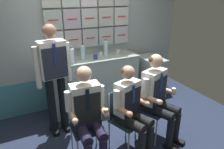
{
  "coord_description": "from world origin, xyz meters",
  "views": [
    {
      "loc": [
        -1.21,
        -2.34,
        2.11
      ],
      "look_at": [
        0.04,
        0.19,
        0.99
      ],
      "focal_mm": 33.4,
      "sensor_mm": 36.0,
      "label": 1
    }
  ],
  "objects_px": {
    "folding_chair_right": "(123,113)",
    "crew_member_by_counter": "(158,94)",
    "folding_chair_by_counter": "(148,102)",
    "folding_chair_left": "(85,118)",
    "crew_member_right": "(132,108)",
    "paper_cup_tan": "(95,57)",
    "sparkling_bottle_green": "(72,55)",
    "crew_member_left": "(88,112)",
    "crew_member_standing": "(54,71)",
    "service_trolley": "(150,76)"
  },
  "relations": [
    {
      "from": "crew_member_left",
      "to": "folding_chair_right",
      "type": "distance_m",
      "value": 0.56
    },
    {
      "from": "folding_chair_left",
      "to": "folding_chair_right",
      "type": "distance_m",
      "value": 0.53
    },
    {
      "from": "sparkling_bottle_green",
      "to": "crew_member_left",
      "type": "bearing_deg",
      "value": -98.39
    },
    {
      "from": "crew_member_right",
      "to": "crew_member_standing",
      "type": "relative_size",
      "value": 0.73
    },
    {
      "from": "folding_chair_left",
      "to": "paper_cup_tan",
      "type": "distance_m",
      "value": 1.32
    },
    {
      "from": "service_trolley",
      "to": "paper_cup_tan",
      "type": "distance_m",
      "value": 1.32
    },
    {
      "from": "crew_member_left",
      "to": "crew_member_standing",
      "type": "height_order",
      "value": "crew_member_standing"
    },
    {
      "from": "folding_chair_left",
      "to": "crew_member_right",
      "type": "relative_size",
      "value": 0.69
    },
    {
      "from": "crew_member_left",
      "to": "folding_chair_left",
      "type": "bearing_deg",
      "value": 86.98
    },
    {
      "from": "service_trolley",
      "to": "sparkling_bottle_green",
      "type": "distance_m",
      "value": 1.75
    },
    {
      "from": "paper_cup_tan",
      "to": "sparkling_bottle_green",
      "type": "bearing_deg",
      "value": -175.69
    },
    {
      "from": "crew_member_left",
      "to": "crew_member_standing",
      "type": "distance_m",
      "value": 0.9
    },
    {
      "from": "folding_chair_left",
      "to": "sparkling_bottle_green",
      "type": "xyz_separation_m",
      "value": [
        0.17,
        1.03,
        0.58
      ]
    },
    {
      "from": "crew_member_right",
      "to": "paper_cup_tan",
      "type": "relative_size",
      "value": 15.09
    },
    {
      "from": "folding_chair_right",
      "to": "folding_chair_by_counter",
      "type": "distance_m",
      "value": 0.5
    },
    {
      "from": "service_trolley",
      "to": "crew_member_right",
      "type": "distance_m",
      "value": 1.77
    },
    {
      "from": "service_trolley",
      "to": "sparkling_bottle_green",
      "type": "relative_size",
      "value": 3.07
    },
    {
      "from": "crew_member_standing",
      "to": "folding_chair_left",
      "type": "bearing_deg",
      "value": -71.25
    },
    {
      "from": "folding_chair_left",
      "to": "crew_member_left",
      "type": "xyz_separation_m",
      "value": [
        -0.01,
        -0.16,
        0.18
      ]
    },
    {
      "from": "crew_member_right",
      "to": "folding_chair_by_counter",
      "type": "bearing_deg",
      "value": 28.86
    },
    {
      "from": "service_trolley",
      "to": "folding_chair_right",
      "type": "height_order",
      "value": "folding_chair_right"
    },
    {
      "from": "folding_chair_right",
      "to": "crew_member_by_counter",
      "type": "relative_size",
      "value": 0.66
    },
    {
      "from": "crew_member_standing",
      "to": "paper_cup_tan",
      "type": "xyz_separation_m",
      "value": [
        0.82,
        0.41,
        0.01
      ]
    },
    {
      "from": "folding_chair_left",
      "to": "folding_chair_by_counter",
      "type": "bearing_deg",
      "value": -0.84
    },
    {
      "from": "crew_member_by_counter",
      "to": "sparkling_bottle_green",
      "type": "relative_size",
      "value": 4.66
    },
    {
      "from": "paper_cup_tan",
      "to": "folding_chair_right",
      "type": "bearing_deg",
      "value": -93.83
    },
    {
      "from": "crew_member_left",
      "to": "folding_chair_by_counter",
      "type": "height_order",
      "value": "crew_member_left"
    },
    {
      "from": "service_trolley",
      "to": "crew_member_standing",
      "type": "distance_m",
      "value": 2.12
    },
    {
      "from": "crew_member_left",
      "to": "crew_member_right",
      "type": "bearing_deg",
      "value": -9.33
    },
    {
      "from": "crew_member_by_counter",
      "to": "folding_chair_right",
      "type": "bearing_deg",
      "value": 173.6
    },
    {
      "from": "crew_member_by_counter",
      "to": "folding_chair_by_counter",
      "type": "bearing_deg",
      "value": 112.1
    },
    {
      "from": "folding_chair_right",
      "to": "crew_member_right",
      "type": "distance_m",
      "value": 0.22
    },
    {
      "from": "crew_member_left",
      "to": "crew_member_by_counter",
      "type": "relative_size",
      "value": 0.99
    },
    {
      "from": "crew_member_right",
      "to": "sparkling_bottle_green",
      "type": "bearing_deg",
      "value": 107.37
    },
    {
      "from": "folding_chair_by_counter",
      "to": "paper_cup_tan",
      "type": "xyz_separation_m",
      "value": [
        -0.41,
        1.08,
        0.49
      ]
    },
    {
      "from": "folding_chair_right",
      "to": "folding_chair_by_counter",
      "type": "relative_size",
      "value": 1.0
    },
    {
      "from": "service_trolley",
      "to": "folding_chair_left",
      "type": "relative_size",
      "value": 1.0
    },
    {
      "from": "service_trolley",
      "to": "crew_member_by_counter",
      "type": "distance_m",
      "value": 1.4
    },
    {
      "from": "service_trolley",
      "to": "crew_member_standing",
      "type": "relative_size",
      "value": 0.51
    },
    {
      "from": "sparkling_bottle_green",
      "to": "crew_member_right",
      "type": "bearing_deg",
      "value": -72.63
    },
    {
      "from": "service_trolley",
      "to": "paper_cup_tan",
      "type": "xyz_separation_m",
      "value": [
        -1.19,
        0.06,
        0.57
      ]
    },
    {
      "from": "folding_chair_right",
      "to": "crew_member_by_counter",
      "type": "xyz_separation_m",
      "value": [
        0.55,
        -0.06,
        0.19
      ]
    },
    {
      "from": "crew_member_left",
      "to": "paper_cup_tan",
      "type": "xyz_separation_m",
      "value": [
        0.6,
        1.23,
        0.31
      ]
    },
    {
      "from": "service_trolley",
      "to": "folding_chair_right",
      "type": "relative_size",
      "value": 1.0
    },
    {
      "from": "service_trolley",
      "to": "paper_cup_tan",
      "type": "bearing_deg",
      "value": 177.07
    },
    {
      "from": "folding_chair_left",
      "to": "crew_member_standing",
      "type": "relative_size",
      "value": 0.51
    },
    {
      "from": "service_trolley",
      "to": "crew_member_standing",
      "type": "bearing_deg",
      "value": -170.15
    },
    {
      "from": "sparkling_bottle_green",
      "to": "paper_cup_tan",
      "type": "bearing_deg",
      "value": 4.31
    },
    {
      "from": "crew_member_left",
      "to": "folding_chair_right",
      "type": "height_order",
      "value": "crew_member_left"
    },
    {
      "from": "service_trolley",
      "to": "crew_member_left",
      "type": "distance_m",
      "value": 2.16
    }
  ]
}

